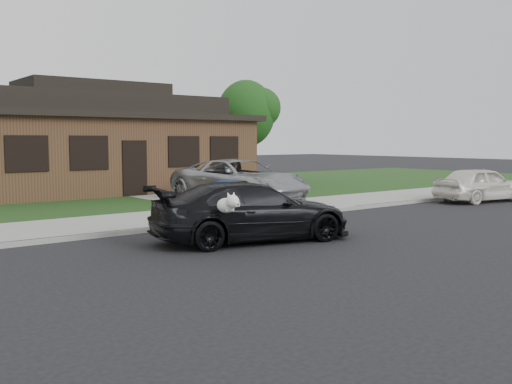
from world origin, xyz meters
TOP-DOWN VIEW (x-y plane):
  - ground at (0.00, 0.00)m, footprint 120.00×120.00m
  - sidewalk at (0.00, 5.00)m, footprint 60.00×3.00m
  - curb at (0.00, 3.50)m, footprint 60.00×0.12m
  - lawn at (0.00, 13.00)m, footprint 60.00×13.00m
  - driveway at (6.00, 10.00)m, footprint 4.50×13.00m
  - sedan at (2.03, 0.96)m, footprint 4.94×2.89m
  - minivan at (5.91, 6.74)m, footprint 3.07×5.62m
  - white_compact at (13.82, 2.32)m, footprint 4.02×2.18m
  - recycling_bin at (4.22, 5.15)m, footprint 0.62×0.63m
  - house at (4.00, 15.00)m, footprint 12.60×8.60m
  - tree_1 at (12.14, 14.40)m, footprint 3.15×3.00m

SIDE VIEW (x-z plane):
  - ground at x=0.00m, z-range 0.00..0.00m
  - sidewalk at x=0.00m, z-range 0.00..0.12m
  - curb at x=0.00m, z-range 0.00..0.12m
  - lawn at x=0.00m, z-range 0.00..0.13m
  - driveway at x=6.00m, z-range 0.00..0.14m
  - recycling_bin at x=4.22m, z-range 0.13..1.04m
  - white_compact at x=13.82m, z-range 0.00..1.30m
  - sedan at x=2.03m, z-range 0.00..1.35m
  - minivan at x=5.91m, z-range 0.14..1.63m
  - house at x=4.00m, z-range -0.19..4.46m
  - tree_1 at x=12.14m, z-range 1.09..6.34m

